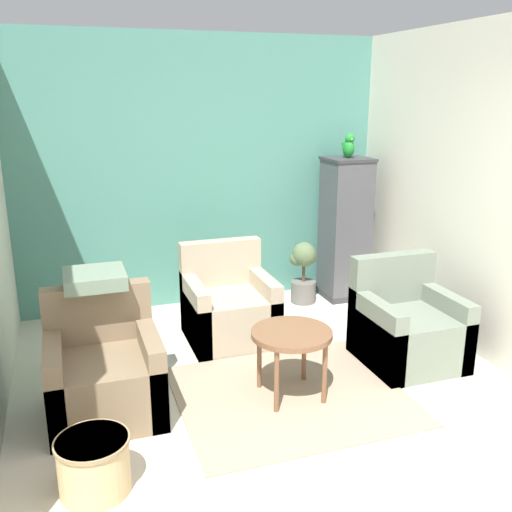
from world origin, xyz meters
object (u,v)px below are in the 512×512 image
at_px(potted_plant, 304,270).
at_px(armchair_right, 407,329).
at_px(parrot, 348,146).
at_px(wicker_basket, 94,463).
at_px(armchair_middle, 229,309).
at_px(birdcage, 345,229).
at_px(armchair_left, 104,375).
at_px(coffee_table, 292,339).

bearing_deg(potted_plant, armchair_right, -80.70).
height_order(armchair_right, parrot, parrot).
relative_size(parrot, wicker_basket, 0.60).
xyz_separation_m(armchair_right, armchair_middle, (-1.28, 0.92, 0.00)).
relative_size(birdcage, potted_plant, 2.31).
height_order(armchair_middle, birdcage, birdcage).
relative_size(armchair_left, wicker_basket, 2.06).
bearing_deg(armchair_middle, wicker_basket, -126.44).
relative_size(armchair_left, parrot, 3.41).
relative_size(armchair_middle, wicker_basket, 2.06).
distance_m(armchair_middle, birdcage, 1.72).
height_order(armchair_left, armchair_right, same).
xyz_separation_m(coffee_table, potted_plant, (0.88, 1.80, -0.11)).
relative_size(armchair_middle, birdcage, 0.57).
bearing_deg(potted_plant, armchair_middle, -147.33).
bearing_deg(parrot, armchair_middle, -155.56).
bearing_deg(birdcage, armchair_middle, -155.63).
distance_m(coffee_table, wicker_basket, 1.60).
bearing_deg(coffee_table, birdcage, 53.33).
bearing_deg(parrot, wicker_basket, -138.92).
height_order(coffee_table, armchair_left, armchair_left).
bearing_deg(armchair_middle, armchair_right, -35.68).
relative_size(coffee_table, potted_plant, 0.90).
relative_size(birdcage, wicker_basket, 3.64).
bearing_deg(armchair_middle, armchair_left, -141.50).
bearing_deg(parrot, coffee_table, -126.64).
relative_size(armchair_left, armchair_middle, 1.00).
xyz_separation_m(armchair_left, armchair_right, (2.45, 0.02, 0.00)).
relative_size(coffee_table, wicker_basket, 1.41).
xyz_separation_m(potted_plant, wicker_basket, (-2.33, -2.42, -0.18)).
distance_m(armchair_right, armchair_middle, 1.58).
bearing_deg(wicker_basket, parrot, 41.08).
xyz_separation_m(parrot, wicker_basket, (-2.81, -2.45, -1.47)).
relative_size(coffee_table, parrot, 2.34).
bearing_deg(coffee_table, parrot, 53.36).
xyz_separation_m(parrot, potted_plant, (-0.49, -0.03, -1.29)).
height_order(parrot, wicker_basket, parrot).
bearing_deg(armchair_right, armchair_middle, 144.32).
bearing_deg(armchair_left, armchair_middle, 38.50).
xyz_separation_m(armchair_right, birdcage, (0.23, 1.60, 0.48)).
distance_m(armchair_middle, parrot, 2.14).
height_order(birdcage, parrot, parrot).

